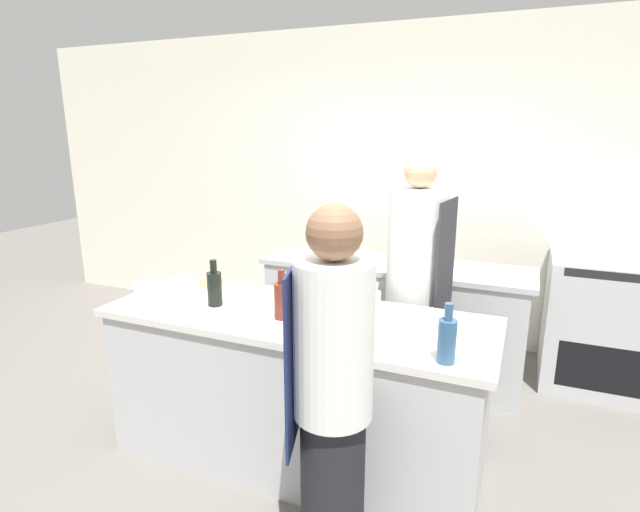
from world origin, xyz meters
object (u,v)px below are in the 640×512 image
chef_at_prep_near (332,398)px  bottle_vinegar (282,299)px  oven_range (616,324)px  cup (286,291)px  bowl_prep_small (425,320)px  bowl_ceramic_blue (212,281)px  bowl_mixing_large (154,290)px  bottle_cooking_oil (374,302)px  bottle_wine (447,339)px  chef_at_stove (415,294)px  bottle_olive_oil (215,287)px

chef_at_prep_near → bottle_vinegar: (-0.50, 0.53, 0.19)m
oven_range → cup: oven_range is taller
bowl_prep_small → bowl_ceramic_blue: 1.44m
chef_at_prep_near → bowl_mixing_large: (-1.39, 0.54, 0.13)m
bottle_cooking_oil → cup: bottle_cooking_oil is taller
bowl_prep_small → bowl_mixing_large: bearing=-173.2°
bottle_vinegar → bottle_wine: bottle_wine is taller
bottle_cooking_oil → bowl_mixing_large: size_ratio=0.83×
bowl_mixing_large → bottle_vinegar: bearing=-0.7°
bottle_vinegar → cup: (-0.13, 0.31, -0.07)m
chef_at_prep_near → chef_at_stove: (0.06, 1.31, 0.05)m
oven_range → bottle_cooking_oil: size_ratio=5.20×
bottle_vinegar → bottle_olive_oil: bearing=175.6°
chef_at_stove → bottle_olive_oil: chef_at_stove is taller
chef_at_prep_near → cup: bearing=20.7°
bottle_cooking_oil → cup: (-0.58, 0.08, -0.04)m
bottle_olive_oil → cup: bearing=41.1°
bowl_ceramic_blue → cup: size_ratio=1.99×
bowl_ceramic_blue → cup: bearing=-3.7°
chef_at_stove → cup: size_ratio=21.63×
bottle_vinegar → bottle_cooking_oil: size_ratio=1.44×
bottle_vinegar → bowl_prep_small: bottle_vinegar is taller
chef_at_prep_near → cup: chef_at_prep_near is taller
bottle_cooking_oil → bowl_ceramic_blue: bearing=174.4°
oven_range → cup: bearing=-143.4°
bottle_vinegar → cup: bottle_vinegar is taller
bottle_olive_oil → bottle_wine: bearing=-9.3°
oven_range → chef_at_prep_near: bearing=-120.4°
chef_at_stove → bottle_wine: 1.03m
bottle_vinegar → bottle_cooking_oil: 0.51m
bottle_wine → bottle_olive_oil: bearing=170.7°
chef_at_prep_near → bowl_prep_small: (0.23, 0.73, 0.11)m
bottle_vinegar → bowl_prep_small: size_ratio=1.10×
bottle_vinegar → cup: size_ratio=3.37×
oven_range → bottle_vinegar: (-1.87, -1.80, 0.53)m
oven_range → bowl_mixing_large: bowl_mixing_large is taller
bottle_wine → bowl_ceramic_blue: bottle_wine is taller
chef_at_prep_near → bottle_cooking_oil: size_ratio=8.60×
bottle_wine → cup: 1.16m
chef_at_stove → bottle_vinegar: chef_at_stove is taller
oven_range → bottle_cooking_oil: 2.17m
chef_at_stove → bottle_vinegar: bearing=-28.2°
bottle_wine → bowl_mixing_large: (-1.79, 0.20, -0.07)m
bottle_vinegar → bottle_cooking_oil: (0.45, 0.24, -0.03)m
bowl_prep_small → bowl_ceramic_blue: (-1.43, 0.15, -0.00)m
bottle_wine → bottle_cooking_oil: 0.63m
chef_at_stove → bottle_wine: chef_at_stove is taller
bottle_wine → bottle_vinegar: bearing=168.3°
oven_range → bottle_cooking_oil: (-1.42, -1.57, 0.49)m
bottle_wine → bowl_mixing_large: bottle_wine is taller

